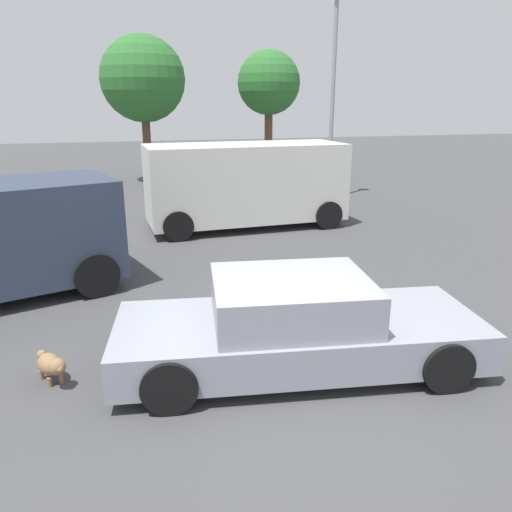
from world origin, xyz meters
TOP-DOWN VIEW (x-y plane):
  - ground_plane at (0.00, 0.00)m, footprint 80.00×80.00m
  - sedan_foreground at (0.24, 0.18)m, footprint 4.84×2.38m
  - dog at (-2.79, 0.60)m, footprint 0.43×0.60m
  - van_white at (1.54, 7.69)m, footprint 5.34×2.33m
  - light_post_near at (5.42, 10.88)m, footprint 0.44×0.44m
  - tree_back_left at (-0.48, 16.49)m, footprint 3.44×3.44m
  - tree_back_center at (5.30, 17.77)m, footprint 2.90×2.90m

SIDE VIEW (x-z plane):
  - ground_plane at x=0.00m, z-range 0.00..0.00m
  - dog at x=-2.79m, z-range 0.04..0.45m
  - sedan_foreground at x=0.24m, z-range -0.05..1.16m
  - van_white at x=1.54m, z-range 0.09..2.33m
  - tree_back_center at x=5.30m, z-range 1.31..6.91m
  - tree_back_left at x=-0.48m, z-range 1.22..7.14m
  - light_post_near at x=5.42m, z-range 1.18..8.06m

